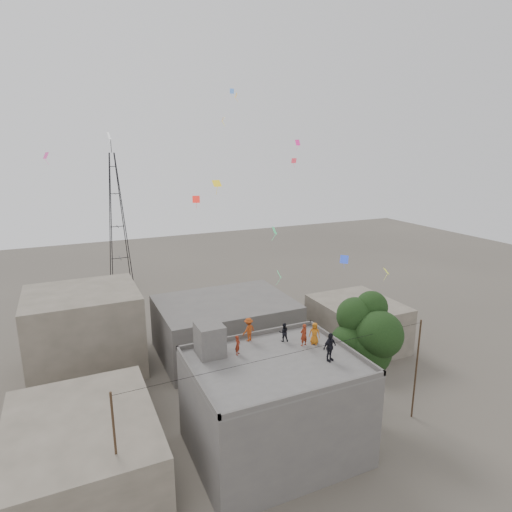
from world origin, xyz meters
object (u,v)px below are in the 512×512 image
at_px(stair_head_box, 210,340).
at_px(person_red_adult, 304,335).
at_px(tree, 367,337).
at_px(transmission_tower, 117,219).
at_px(person_dark_adult, 330,347).

distance_m(stair_head_box, person_red_adult, 6.09).
relative_size(stair_head_box, tree, 0.22).
bearing_deg(transmission_tower, tree, -73.91).
bearing_deg(stair_head_box, person_red_adult, -12.67).
xyz_separation_m(stair_head_box, person_red_adult, (5.94, -1.33, -0.25)).
bearing_deg(tree, stair_head_box, 169.26).
bearing_deg(transmission_tower, stair_head_box, -88.77).
bearing_deg(person_red_adult, tree, 161.24).
relative_size(tree, person_red_adult, 6.09).
bearing_deg(tree, person_dark_adult, -157.64).
xyz_separation_m(stair_head_box, person_dark_adult, (6.30, -3.76, -0.11)).
relative_size(tree, person_dark_adult, 5.11).
xyz_separation_m(stair_head_box, tree, (10.57, -2.00, -1.00)).
distance_m(transmission_tower, person_red_adult, 39.38).
xyz_separation_m(person_red_adult, person_dark_adult, (0.36, -2.43, 0.14)).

